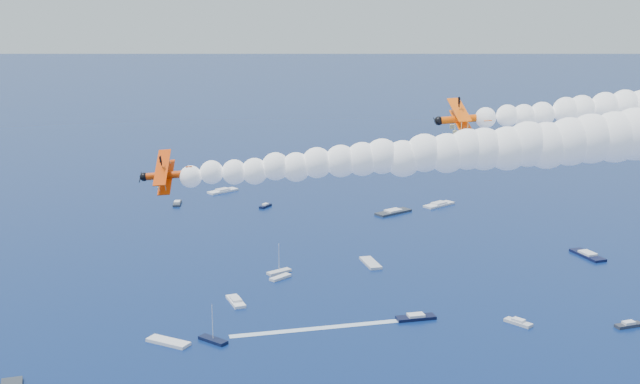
% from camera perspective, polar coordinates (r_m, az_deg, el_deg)
% --- Properties ---
extents(biplane_lead, '(9.97, 11.24, 7.22)m').
position_cam_1_polar(biplane_lead, '(113.16, 9.59, 4.86)').
color(biplane_lead, '#FF5705').
extents(biplane_trail, '(9.29, 10.53, 7.64)m').
position_cam_1_polar(biplane_trail, '(106.10, -10.20, 1.12)').
color(biplane_trail, '#DA3B04').
extents(smoke_trail_trail, '(71.57, 51.20, 12.37)m').
position_cam_1_polar(smoke_trail_trail, '(105.83, 8.38, 2.62)').
color(smoke_trail_trail, white).
extents(spectator_boats, '(201.50, 182.99, 0.70)m').
position_cam_1_polar(spectator_boats, '(209.15, 3.85, -6.83)').
color(spectator_boats, '#2C323B').
rests_on(spectator_boats, ground).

